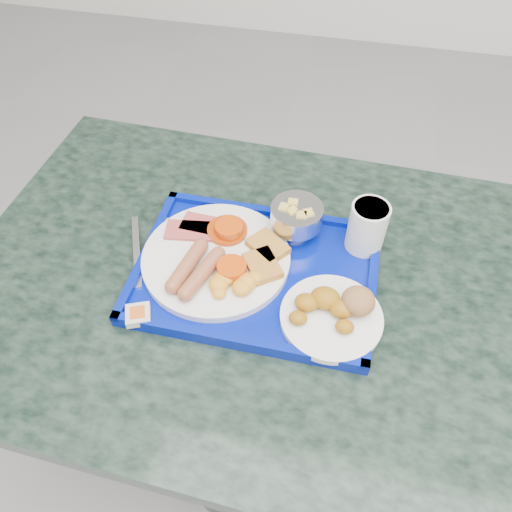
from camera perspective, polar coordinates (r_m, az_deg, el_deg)
The scene contains 9 objects.
table at distance 1.01m, azimuth 1.73°, elevation -8.89°, with size 1.12×0.77×0.68m.
tray at distance 0.86m, azimuth -0.00°, elevation -1.95°, with size 0.41×0.30×0.02m.
main_plate at distance 0.86m, azimuth -4.19°, elevation -0.30°, with size 0.26×0.26×0.04m.
bread_plate at distance 0.80m, azimuth 8.99°, elevation -6.21°, with size 0.16×0.16×0.05m.
fruit_bowl at distance 0.89m, azimuth 4.64°, elevation 4.57°, with size 0.09×0.09×0.07m.
juice_cup at distance 0.88m, azimuth 12.61°, elevation 3.42°, with size 0.07×0.07×0.09m.
spoon at distance 0.93m, azimuth -10.92°, elevation 2.57°, with size 0.03×0.16×0.01m.
knife at distance 0.91m, azimuth -13.49°, elevation 0.62°, with size 0.01×0.17×0.00m, color silver.
jam_packet at distance 0.82m, azimuth -13.31°, elevation -6.55°, with size 0.05×0.05×0.02m.
Camera 1 is at (-0.38, 0.17, 1.37)m, focal length 35.00 mm.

